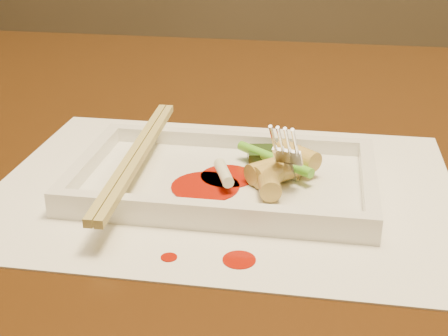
% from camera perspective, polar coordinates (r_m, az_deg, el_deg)
% --- Properties ---
extents(table, '(1.40, 0.90, 0.75)m').
position_cam_1_polar(table, '(0.71, -2.23, -4.54)').
color(table, black).
rests_on(table, ground).
extents(placemat, '(0.40, 0.30, 0.00)m').
position_cam_1_polar(placemat, '(0.55, 0.00, -1.78)').
color(placemat, white).
rests_on(placemat, table).
extents(sauce_splatter_a, '(0.02, 0.02, 0.00)m').
position_cam_1_polar(sauce_splatter_a, '(0.45, 1.40, -8.39)').
color(sauce_splatter_a, '#9E1204').
rests_on(sauce_splatter_a, placemat).
extents(sauce_splatter_b, '(0.01, 0.01, 0.00)m').
position_cam_1_polar(sauce_splatter_b, '(0.45, -5.05, -8.13)').
color(sauce_splatter_b, '#9E1204').
rests_on(sauce_splatter_b, placemat).
extents(plate_base, '(0.26, 0.16, 0.01)m').
position_cam_1_polar(plate_base, '(0.55, 0.00, -1.33)').
color(plate_base, white).
rests_on(plate_base, placemat).
extents(plate_rim_far, '(0.26, 0.01, 0.01)m').
position_cam_1_polar(plate_rim_far, '(0.61, 1.14, 2.59)').
color(plate_rim_far, white).
rests_on(plate_rim_far, plate_base).
extents(plate_rim_near, '(0.26, 0.01, 0.01)m').
position_cam_1_polar(plate_rim_near, '(0.48, -1.45, -3.96)').
color(plate_rim_near, white).
rests_on(plate_rim_near, plate_base).
extents(plate_rim_left, '(0.01, 0.14, 0.01)m').
position_cam_1_polar(plate_rim_left, '(0.58, -12.28, 0.57)').
color(plate_rim_left, white).
rests_on(plate_rim_left, plate_base).
extents(plate_rim_right, '(0.01, 0.14, 0.01)m').
position_cam_1_polar(plate_rim_right, '(0.54, 13.11, -1.19)').
color(plate_rim_right, white).
rests_on(plate_rim_right, plate_base).
extents(veg_piece, '(0.04, 0.03, 0.01)m').
position_cam_1_polar(veg_piece, '(0.58, 4.09, 1.17)').
color(veg_piece, black).
rests_on(veg_piece, plate_base).
extents(scallion_white, '(0.02, 0.04, 0.01)m').
position_cam_1_polar(scallion_white, '(0.53, -0.03, -0.44)').
color(scallion_white, '#EAEACC').
rests_on(scallion_white, plate_base).
extents(scallion_green, '(0.07, 0.06, 0.01)m').
position_cam_1_polar(scallion_green, '(0.55, 4.62, 0.83)').
color(scallion_green, '#48A91B').
rests_on(scallion_green, plate_base).
extents(chopstick_a, '(0.02, 0.25, 0.01)m').
position_cam_1_polar(chopstick_a, '(0.56, -8.35, 1.27)').
color(chopstick_a, tan).
rests_on(chopstick_a, plate_rim_near).
extents(chopstick_b, '(0.02, 0.25, 0.01)m').
position_cam_1_polar(chopstick_b, '(0.56, -7.56, 1.22)').
color(chopstick_b, tan).
rests_on(chopstick_b, plate_rim_near).
extents(fork, '(0.09, 0.10, 0.14)m').
position_cam_1_polar(fork, '(0.53, 7.86, 6.59)').
color(fork, silver).
rests_on(fork, plate_base).
extents(sauce_blob_0, '(0.05, 0.05, 0.00)m').
position_cam_1_polar(sauce_blob_0, '(0.55, 0.33, -0.77)').
color(sauce_blob_0, '#9E1204').
rests_on(sauce_blob_0, plate_base).
extents(sauce_blob_1, '(0.06, 0.06, 0.00)m').
position_cam_1_polar(sauce_blob_1, '(0.53, -1.72, -1.71)').
color(sauce_blob_1, '#9E1204').
rests_on(sauce_blob_1, plate_base).
extents(rice_cake_0, '(0.05, 0.05, 0.02)m').
position_cam_1_polar(rice_cake_0, '(0.54, 4.41, -0.05)').
color(rice_cake_0, tan).
rests_on(rice_cake_0, plate_base).
extents(rice_cake_1, '(0.03, 0.05, 0.02)m').
position_cam_1_polar(rice_cake_1, '(0.54, 4.96, -0.34)').
color(rice_cake_1, tan).
rests_on(rice_cake_1, plate_base).
extents(rice_cake_2, '(0.04, 0.04, 0.02)m').
position_cam_1_polar(rice_cake_2, '(0.56, 6.76, 1.16)').
color(rice_cake_2, tan).
rests_on(rice_cake_2, plate_base).
extents(rice_cake_3, '(0.03, 0.04, 0.02)m').
position_cam_1_polar(rice_cake_3, '(0.52, 4.10, -1.22)').
color(rice_cake_3, tan).
rests_on(rice_cake_3, plate_base).
extents(rice_cake_4, '(0.05, 0.05, 0.02)m').
position_cam_1_polar(rice_cake_4, '(0.54, 5.16, -0.28)').
color(rice_cake_4, tan).
rests_on(rice_cake_4, plate_base).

